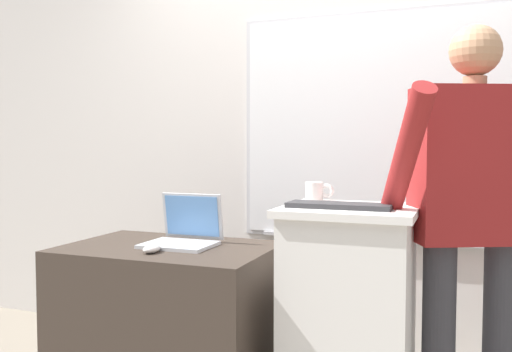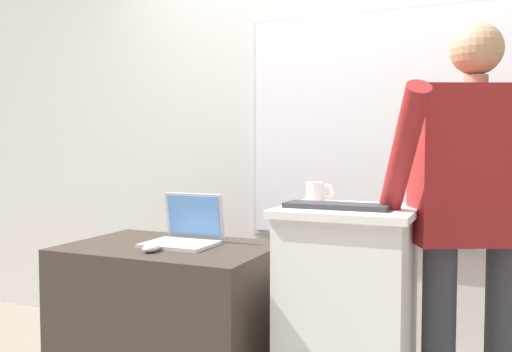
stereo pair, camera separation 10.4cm
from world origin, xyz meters
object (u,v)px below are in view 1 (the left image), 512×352
Objects in this scene: coffee_mug at (316,191)px; side_desk at (169,328)px; person_presenter at (472,203)px; laptop at (185,232)px; wireless_keyboard at (339,205)px; computer_mouse_by_laptop at (152,249)px; lectern_podium at (349,323)px.

side_desk is at bearing -159.86° from coffee_mug.
laptop is at bearing 161.13° from person_presenter.
wireless_keyboard is 0.80m from computer_mouse_by_laptop.
person_presenter is 1.32m from computer_mouse_by_laptop.
coffee_mug is at bearing 15.80° from laptop.
person_presenter reaches higher than laptop.
laptop is (-1.22, -0.12, -0.16)m from person_presenter.
person_presenter is at bearing 15.49° from computer_mouse_by_laptop.
person_presenter is at bearing 16.98° from lectern_podium.
lectern_podium is at bearing -43.73° from coffee_mug.
coffee_mug reaches higher than computer_mouse_by_laptop.
laptop is 0.62m from coffee_mug.
wireless_keyboard is (0.78, -0.02, 0.59)m from side_desk.
lectern_podium is 9.57× the size of computer_mouse_by_laptop.
side_desk is (-0.81, -0.05, -0.11)m from lectern_podium.
person_presenter is (1.27, 0.19, 0.60)m from side_desk.
person_presenter reaches higher than computer_mouse_by_laptop.
computer_mouse_by_laptop is 0.76m from coffee_mug.
coffee_mug is (-0.19, 0.18, 0.52)m from lectern_podium.
coffee_mug reaches higher than lectern_podium.
computer_mouse_by_laptop is (-0.77, -0.14, -0.20)m from wireless_keyboard.
side_desk is 0.91m from coffee_mug.
person_presenter is (0.46, 0.14, 0.49)m from lectern_podium.
person_presenter is 5.45× the size of laptop.
person_presenter is 0.53m from wireless_keyboard.
laptop is at bearing 173.61° from wireless_keyboard.
coffee_mug is (0.57, 0.16, 0.19)m from laptop.
person_presenter reaches higher than lectern_podium.
laptop reaches higher than side_desk.
lectern_podium is 0.83m from laptop.
laptop reaches higher than lectern_podium.
coffee_mug reaches higher than wireless_keyboard.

